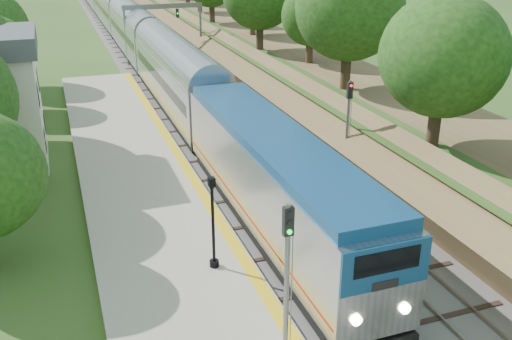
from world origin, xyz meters
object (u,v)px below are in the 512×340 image
object	(u,v)px
signal_gantry	(163,17)
lamppost_far	(213,228)
signal_farside	(348,119)
train	(113,12)
signal_platform	(287,266)

from	to	relation	value
signal_gantry	lamppost_far	bearing A→B (deg)	-98.48
signal_farside	train	bearing A→B (deg)	95.95
signal_platform	signal_farside	bearing A→B (deg)	55.18
lamppost_far	signal_platform	distance (m)	6.14
signal_farside	signal_platform	bearing A→B (deg)	-124.82
signal_gantry	lamppost_far	distance (m)	41.74
lamppost_far	signal_platform	size ratio (longest dim) A/B	0.73
signal_gantry	signal_platform	xyz separation A→B (m)	(-5.37, -47.08, -1.05)
signal_gantry	train	world-z (taller)	signal_gantry
signal_gantry	train	bearing A→B (deg)	95.55
signal_farside	lamppost_far	bearing A→B (deg)	-143.88
signal_gantry	signal_farside	world-z (taller)	signal_gantry
lamppost_far	signal_farside	world-z (taller)	signal_farside
lamppost_far	signal_platform	world-z (taller)	signal_platform
signal_platform	signal_gantry	bearing A→B (deg)	83.49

